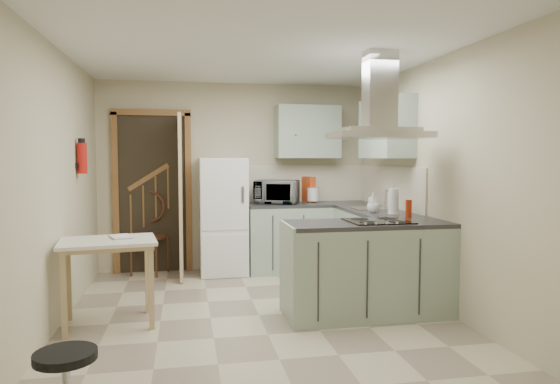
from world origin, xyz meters
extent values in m
plane|color=#BBAF91|center=(0.00, 0.00, 0.00)|extent=(4.20, 4.20, 0.00)
plane|color=silver|center=(0.00, 0.00, 2.50)|extent=(4.20, 4.20, 0.00)
plane|color=#BCB292|center=(0.00, 2.10, 1.25)|extent=(3.60, 0.00, 3.60)
plane|color=#BCB292|center=(-1.80, 0.00, 1.25)|extent=(0.00, 4.20, 4.20)
plane|color=#BCB292|center=(1.80, 0.00, 1.25)|extent=(0.00, 4.20, 4.20)
cube|color=brown|center=(-1.10, 2.07, 1.05)|extent=(1.10, 0.12, 2.10)
cube|color=white|center=(-0.20, 1.80, 0.75)|extent=(0.60, 0.60, 1.50)
cube|color=#9EB2A0|center=(0.66, 1.80, 0.45)|extent=(1.08, 0.60, 0.90)
cube|color=#9EB2A0|center=(1.50, 1.12, 0.45)|extent=(0.60, 1.95, 0.90)
cube|color=beige|center=(0.96, 2.09, 1.15)|extent=(1.68, 0.02, 0.50)
cube|color=#9EB2A0|center=(0.95, 1.93, 1.85)|extent=(0.85, 0.35, 0.70)
cube|color=#9EB2A0|center=(1.62, 0.85, 1.85)|extent=(0.35, 0.90, 0.70)
cube|color=#9EB2A0|center=(1.02, -0.18, 0.45)|extent=(1.55, 0.65, 0.90)
cube|color=black|center=(1.12, -0.18, 0.91)|extent=(0.58, 0.50, 0.01)
cube|color=silver|center=(1.12, -0.18, 1.72)|extent=(0.90, 0.55, 0.10)
cube|color=silver|center=(1.50, 0.95, 0.91)|extent=(0.45, 0.40, 0.01)
cylinder|color=#B2140F|center=(-1.74, 0.90, 1.50)|extent=(0.10, 0.10, 0.32)
cube|color=tan|center=(-1.37, -0.01, 0.39)|extent=(0.90, 0.73, 0.78)
cube|color=#4E251A|center=(-1.14, 1.93, 0.49)|extent=(0.57, 0.57, 0.97)
imported|color=black|center=(0.51, 1.83, 1.05)|extent=(0.65, 0.56, 0.31)
cylinder|color=white|center=(1.02, 1.87, 1.01)|extent=(0.17, 0.17, 0.22)
cube|color=#C24116|center=(0.98, 1.95, 1.07)|extent=(0.15, 0.25, 0.34)
imported|color=#ABACB7|center=(1.61, 1.19, 0.99)|extent=(0.10, 0.10, 0.17)
cylinder|color=silver|center=(1.51, 0.35, 1.04)|extent=(0.12, 0.12, 0.28)
imported|color=silver|center=(1.36, 0.54, 0.95)|extent=(0.17, 0.17, 0.10)
cylinder|color=#B02B0F|center=(1.53, 0.02, 0.99)|extent=(0.06, 0.06, 0.18)
imported|color=#9F354B|center=(-1.35, 0.05, 0.83)|extent=(0.25, 0.29, 0.11)
camera|label=1|loc=(-0.68, -4.64, 1.52)|focal=32.00mm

